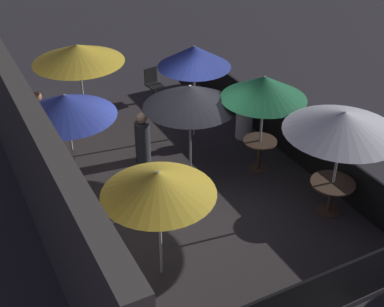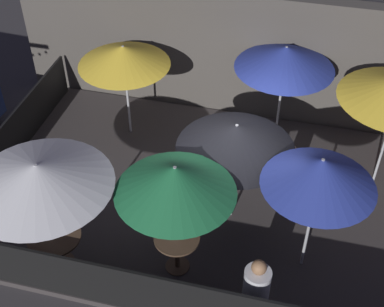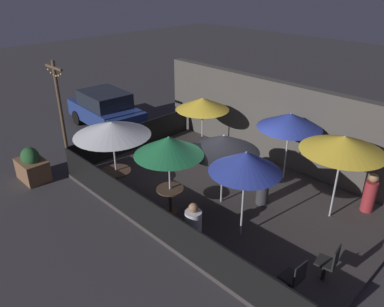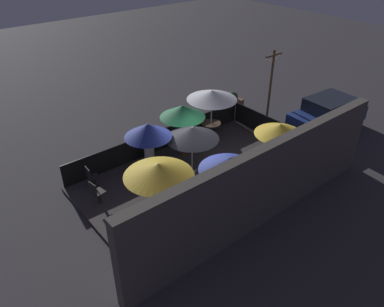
{
  "view_description": "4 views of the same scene",
  "coord_description": "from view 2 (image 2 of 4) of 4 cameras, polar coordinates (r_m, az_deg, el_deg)",
  "views": [
    {
      "loc": [
        -8.72,
        4.17,
        6.83
      ],
      "look_at": [
        -0.93,
        0.16,
        1.34
      ],
      "focal_mm": 50.0,
      "sensor_mm": 36.0,
      "label": 1
    },
    {
      "loc": [
        1.14,
        -7.1,
        7.47
      ],
      "look_at": [
        -0.65,
        0.01,
        1.11
      ],
      "focal_mm": 50.0,
      "sensor_mm": 36.0,
      "label": 2
    },
    {
      "loc": [
        6.15,
        -7.41,
        6.15
      ],
      "look_at": [
        -1.0,
        -0.39,
        1.26
      ],
      "focal_mm": 35.0,
      "sensor_mm": 36.0,
      "label": 3
    },
    {
      "loc": [
        7.75,
        8.87,
        8.5
      ],
      "look_at": [
        0.22,
        -0.35,
        1.11
      ],
      "focal_mm": 35.0,
      "sensor_mm": 36.0,
      "label": 4
    }
  ],
  "objects": [
    {
      "name": "patio_deck",
      "position": [
        10.32,
        3.48,
        -5.02
      ],
      "size": [
        8.99,
        5.52,
        0.12
      ],
      "color": "#383333",
      "rests_on": "ground_plane"
    },
    {
      "name": "patio_umbrella_3",
      "position": [
        10.65,
        9.94,
        10.06
      ],
      "size": [
        1.97,
        1.97,
        2.22
      ],
      "color": "#B2B2B7",
      "rests_on": "patio_deck"
    },
    {
      "name": "dining_table_1",
      "position": [
        8.76,
        -1.61,
        -9.62
      ],
      "size": [
        0.74,
        0.74,
        0.75
      ],
      "color": "#4C3828",
      "rests_on": "patio_deck"
    },
    {
      "name": "patio_umbrella_0",
      "position": [
        8.05,
        -16.09,
        -2.25
      ],
      "size": [
        2.2,
        2.2,
        2.25
      ],
      "color": "#B2B2B7",
      "rests_on": "patio_deck"
    },
    {
      "name": "patio_umbrella_4",
      "position": [
        10.8,
        -7.31,
        10.33
      ],
      "size": [
        1.86,
        1.86,
        2.12
      ],
      "color": "#B2B2B7",
      "rests_on": "patio_deck"
    },
    {
      "name": "dining_table_0",
      "position": [
        9.09,
        -14.37,
        -9.11
      ],
      "size": [
        0.88,
        0.88,
        0.7
      ],
      "color": "#4C3828",
      "rests_on": "patio_deck"
    },
    {
      "name": "building_wall",
      "position": [
        11.79,
        6.7,
        10.06
      ],
      "size": [
        10.59,
        0.36,
        2.93
      ],
      "color": "#4C4742",
      "rests_on": "ground_plane"
    },
    {
      "name": "patron_2",
      "position": [
        8.41,
        6.86,
        -14.12
      ],
      "size": [
        0.47,
        0.47,
        1.13
      ],
      "rotation": [
        0.0,
        0.0,
        3.0
      ],
      "color": "silver",
      "rests_on": "patio_deck"
    },
    {
      "name": "patron_0",
      "position": [
        10.11,
        10.03,
        -2.02
      ],
      "size": [
        0.41,
        0.41,
        1.23
      ],
      "rotation": [
        0.0,
        0.0,
        0.19
      ],
      "color": "#333338",
      "rests_on": "patio_deck"
    },
    {
      "name": "patio_umbrella_5",
      "position": [
        7.93,
        13.54,
        -2.0
      ],
      "size": [
        1.72,
        1.72,
        2.35
      ],
      "color": "#B2B2B7",
      "rests_on": "patio_deck"
    },
    {
      "name": "patio_umbrella_1",
      "position": [
        7.71,
        -1.81,
        -2.83
      ],
      "size": [
        1.83,
        1.83,
        2.27
      ],
      "color": "#B2B2B7",
      "rests_on": "patio_deck"
    },
    {
      "name": "ground_plane",
      "position": [
        10.36,
        3.47,
        -5.25
      ],
      "size": [
        60.0,
        60.0,
        0.0
      ],
      "primitive_type": "plane",
      "color": "#383538"
    },
    {
      "name": "patio_umbrella_2",
      "position": [
        8.73,
        4.73,
        1.81
      ],
      "size": [
        2.0,
        2.0,
        2.09
      ],
      "color": "#B2B2B7",
      "rests_on": "patio_deck"
    },
    {
      "name": "fence_side_left",
      "position": [
        11.35,
        -18.98,
        1.08
      ],
      "size": [
        0.05,
        5.32,
        0.95
      ],
      "color": "black",
      "rests_on": "patio_deck"
    },
    {
      "name": "fence_front",
      "position": [
        8.23,
        -0.28,
        -15.68
      ],
      "size": [
        8.79,
        0.05,
        0.95
      ],
      "color": "black",
      "rests_on": "patio_deck"
    }
  ]
}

